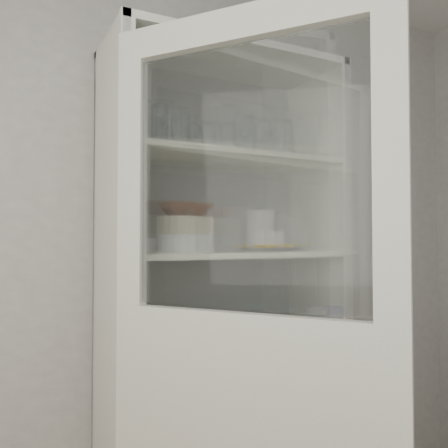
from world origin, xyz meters
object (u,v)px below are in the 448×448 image
plate_stack_back (147,245)px  white_ramekin (268,238)px  cream_bowl (186,226)px  mug_teal (260,329)px  goblet_2 (240,144)px  tin_box (289,425)px  teal_jar (225,331)px  goblet_1 (193,138)px  yellow_trivet (268,246)px  mug_blue (310,330)px  cupboard_door (245,392)px  mug_white (293,332)px  goblet_0 (145,133)px  glass_platter (268,249)px  measuring_cups (210,350)px  grey_bowl_stack (261,231)px  plate_stack_front (186,244)px  goblet_3 (261,146)px  terracotta_bowl (186,210)px  white_canister (162,335)px  pantry_cabinet (217,325)px  cream_dish (183,446)px

plate_stack_back → white_ramekin: bearing=-13.7°
cream_bowl → mug_teal: cream_bowl is taller
goblet_2 → tin_box: goblet_2 is taller
cream_bowl → teal_jar: size_ratio=1.90×
goblet_1 → goblet_2: goblet_1 is taller
yellow_trivet → mug_blue: yellow_trivet is taller
goblet_1 → goblet_2: 0.24m
cupboard_door → mug_white: size_ratio=18.59×
yellow_trivet → mug_teal: 0.38m
goblet_0 → glass_platter: goblet_0 is taller
mug_white → measuring_cups: 0.40m
cream_bowl → mug_white: (0.48, -0.05, -0.46)m
cupboard_door → teal_jar: 0.66m
grey_bowl_stack → tin_box: 0.87m
plate_stack_front → mug_white: bearing=-6.0°
goblet_3 → mug_teal: size_ratio=1.76×
terracotta_bowl → plate_stack_front: bearing=0.0°
mug_teal → white_canister: size_ratio=0.70×
yellow_trivet → cream_bowl: bearing=-175.0°
goblet_3 → mug_blue: 0.87m
plate_stack_back → tin_box: size_ratio=1.12×
pantry_cabinet → goblet_0: pantry_cabinet is taller
goblet_2 → mug_blue: goblet_2 is taller
pantry_cabinet → teal_jar: pantry_cabinet is taller
glass_platter → pantry_cabinet: bearing=164.1°
goblet_2 → mug_teal: bearing=-13.1°
goblet_0 → goblet_1: 0.21m
glass_platter → cream_dish: size_ratio=1.36×
cream_dish → goblet_0: bearing=131.5°
goblet_3 → tin_box: (0.07, -0.11, -1.26)m
pantry_cabinet → goblet_2: size_ratio=12.47×
cupboard_door → plate_stack_front: size_ratio=8.74×
goblet_1 → teal_jar: (0.12, -0.05, -0.83)m
glass_platter → white_canister: bearing=176.7°
goblet_3 → terracotta_bowl: bearing=-164.3°
goblet_0 → goblet_1: goblet_0 is taller
mug_blue → goblet_0: bearing=179.2°
glass_platter → tin_box: size_ratio=1.61×
goblet_0 → mug_teal: goblet_0 is taller
plate_stack_front → measuring_cups: plate_stack_front is taller
grey_bowl_stack → teal_jar: bearing=177.8°
plate_stack_front → terracotta_bowl: terracotta_bowl is taller
goblet_0 → white_canister: goblet_0 is taller
cream_bowl → glass_platter: cream_bowl is taller
goblet_0 → teal_jar: size_ratio=1.59×
teal_jar → tin_box: bearing=-9.9°
goblet_2 → glass_platter: bearing=-45.3°
mug_white → white_canister: 0.57m
mug_white → tin_box: (0.02, 0.06, -0.42)m
pantry_cabinet → glass_platter: size_ratio=6.91×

